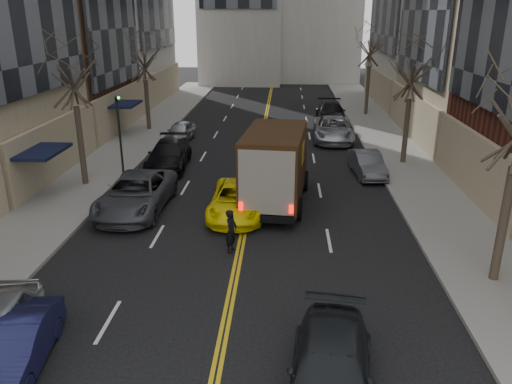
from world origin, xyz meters
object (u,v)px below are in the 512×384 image
Objects in this scene: ups_truck at (276,166)px; taxi at (237,200)px; observer_sedan at (330,371)px; pedestrian at (231,231)px.

ups_truck is 1.37× the size of taxi.
ups_truck is 12.79m from observer_sedan.
pedestrian is (-1.56, -5.20, -1.01)m from ups_truck.
pedestrian reaches higher than observer_sedan.
observer_sedan is 1.00× the size of taxi.
taxi reaches higher than observer_sedan.
taxi is at bearing -133.37° from ups_truck.
ups_truck reaches higher than pedestrian.
ups_truck is at bearing 41.09° from taxi.
observer_sedan is (1.56, -12.64, -1.15)m from ups_truck.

